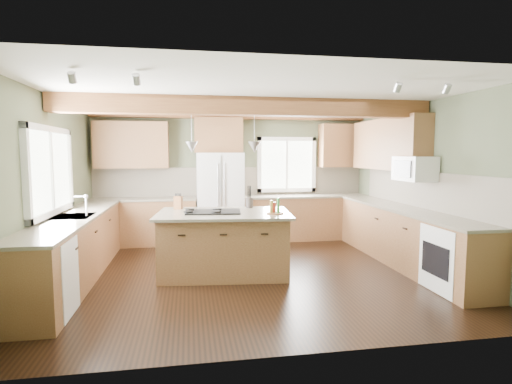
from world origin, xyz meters
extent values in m
plane|color=black|center=(0.00, 0.00, 0.00)|extent=(5.60, 5.60, 0.00)
plane|color=silver|center=(0.00, 0.00, 2.60)|extent=(5.60, 5.60, 0.00)
plane|color=#4C543B|center=(0.00, 2.50, 1.30)|extent=(5.60, 0.00, 5.60)
plane|color=#4C543B|center=(-2.80, 0.00, 1.30)|extent=(0.00, 5.00, 5.00)
plane|color=#4C543B|center=(2.80, 0.00, 1.30)|extent=(0.00, 5.00, 5.00)
cube|color=brown|center=(0.00, 0.06, 2.47)|extent=(5.55, 0.26, 0.26)
cube|color=brown|center=(0.00, 2.40, 2.54)|extent=(5.55, 0.20, 0.10)
cube|color=brown|center=(0.00, 2.48, 1.21)|extent=(5.58, 0.03, 0.58)
cube|color=brown|center=(2.78, 0.05, 1.21)|extent=(0.03, 3.70, 0.58)
cube|color=brown|center=(-1.79, 2.20, 0.44)|extent=(2.02, 0.60, 0.88)
cube|color=#4B4437|center=(-1.79, 2.20, 0.90)|extent=(2.06, 0.64, 0.04)
cube|color=brown|center=(1.49, 2.20, 0.44)|extent=(2.62, 0.60, 0.88)
cube|color=#4B4437|center=(1.49, 2.20, 0.90)|extent=(2.66, 0.64, 0.04)
cube|color=brown|center=(-2.50, 0.05, 0.44)|extent=(0.60, 3.70, 0.88)
cube|color=#4B4437|center=(-2.50, 0.05, 0.90)|extent=(0.64, 3.74, 0.04)
cube|color=brown|center=(2.50, 0.05, 0.44)|extent=(0.60, 3.70, 0.88)
cube|color=#4B4437|center=(2.50, 0.05, 0.90)|extent=(0.64, 3.74, 0.04)
cube|color=brown|center=(-1.99, 2.33, 1.95)|extent=(1.40, 0.35, 0.90)
cube|color=brown|center=(-0.30, 2.33, 2.15)|extent=(0.96, 0.35, 0.70)
cube|color=brown|center=(2.62, 0.90, 1.95)|extent=(0.35, 2.20, 0.90)
cube|color=brown|center=(2.30, 2.33, 1.95)|extent=(0.90, 0.35, 0.90)
cube|color=white|center=(-2.78, 0.05, 1.55)|extent=(0.04, 1.60, 1.05)
cube|color=white|center=(1.15, 2.48, 1.55)|extent=(1.10, 0.04, 1.00)
cube|color=#262628|center=(-2.50, 0.05, 0.91)|extent=(0.50, 0.65, 0.03)
cylinder|color=#B2B2B7|center=(-2.32, 0.05, 1.05)|extent=(0.02, 0.02, 0.28)
cube|color=white|center=(-2.49, -1.25, 0.43)|extent=(0.60, 0.60, 0.84)
cube|color=white|center=(2.49, -1.25, 0.43)|extent=(0.60, 0.72, 0.84)
cube|color=white|center=(2.58, -0.05, 1.55)|extent=(0.40, 0.70, 0.38)
cone|color=#B2B2B7|center=(-0.85, 0.10, 1.88)|extent=(0.18, 0.18, 0.16)
cone|color=#B2B2B7|center=(0.05, 0.02, 1.88)|extent=(0.18, 0.18, 0.16)
cube|color=white|center=(-0.30, 2.12, 0.90)|extent=(0.90, 0.74, 1.80)
cube|color=brown|center=(-0.40, 0.06, 0.44)|extent=(1.92, 1.29, 0.88)
cube|color=#4B4437|center=(-0.40, 0.06, 0.90)|extent=(2.05, 1.42, 0.04)
cube|color=black|center=(-0.55, 0.07, 0.93)|extent=(0.84, 0.60, 0.02)
cube|color=brown|center=(-1.07, 0.52, 1.02)|extent=(0.15, 0.13, 0.20)
cylinder|color=#36312B|center=(0.05, 0.49, 1.00)|extent=(0.14, 0.14, 0.16)
camera|label=1|loc=(-0.90, -5.78, 1.79)|focal=28.00mm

